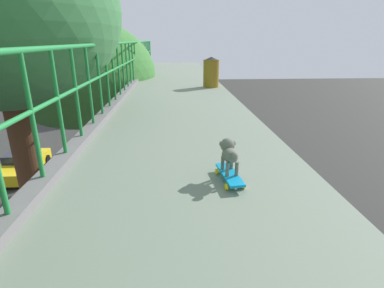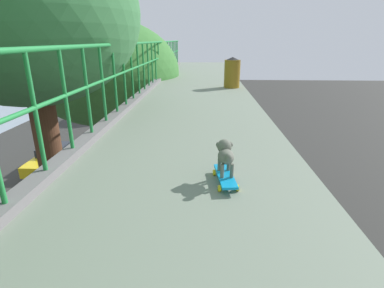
{
  "view_description": "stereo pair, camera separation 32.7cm",
  "coord_description": "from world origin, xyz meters",
  "px_view_note": "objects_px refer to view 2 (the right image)",
  "views": [
    {
      "loc": [
        1.02,
        -0.09,
        7.62
      ],
      "look_at": [
        1.21,
        2.99,
        6.53
      ],
      "focal_mm": 27.62,
      "sensor_mm": 36.0,
      "label": 1
    },
    {
      "loc": [
        1.35,
        -0.09,
        7.62
      ],
      "look_at": [
        1.21,
        2.99,
        6.53
      ],
      "focal_mm": 27.62,
      "sensor_mm": 36.0,
      "label": 2
    }
  ],
  "objects_px": {
    "car_yellow_cab_sixth": "(53,157)",
    "small_dog": "(225,153)",
    "toy_skateboard": "(225,177)",
    "litter_bin": "(232,72)",
    "city_bus": "(121,94)",
    "car_blue_fifth": "(79,195)"
  },
  "relations": [
    {
      "from": "city_bus",
      "to": "car_blue_fifth",
      "type": "bearing_deg",
      "value": -80.24
    },
    {
      "from": "litter_bin",
      "to": "toy_skateboard",
      "type": "bearing_deg",
      "value": -95.24
    },
    {
      "from": "toy_skateboard",
      "to": "car_yellow_cab_sixth",
      "type": "bearing_deg",
      "value": 124.42
    },
    {
      "from": "car_yellow_cab_sixth",
      "to": "litter_bin",
      "type": "height_order",
      "value": "litter_bin"
    },
    {
      "from": "car_blue_fifth",
      "to": "toy_skateboard",
      "type": "relative_size",
      "value": 7.86
    },
    {
      "from": "city_bus",
      "to": "toy_skateboard",
      "type": "height_order",
      "value": "toy_skateboard"
    },
    {
      "from": "car_yellow_cab_sixth",
      "to": "litter_bin",
      "type": "relative_size",
      "value": 4.98
    },
    {
      "from": "toy_skateboard",
      "to": "city_bus",
      "type": "bearing_deg",
      "value": 107.74
    },
    {
      "from": "car_blue_fifth",
      "to": "small_dog",
      "type": "xyz_separation_m",
      "value": [
        6.15,
        -9.45,
        5.92
      ]
    },
    {
      "from": "car_blue_fifth",
      "to": "car_yellow_cab_sixth",
      "type": "height_order",
      "value": "car_yellow_cab_sixth"
    },
    {
      "from": "car_blue_fifth",
      "to": "small_dog",
      "type": "height_order",
      "value": "small_dog"
    },
    {
      "from": "litter_bin",
      "to": "car_yellow_cab_sixth",
      "type": "bearing_deg",
      "value": 142.11
    },
    {
      "from": "toy_skateboard",
      "to": "car_blue_fifth",
      "type": "bearing_deg",
      "value": 122.89
    },
    {
      "from": "toy_skateboard",
      "to": "litter_bin",
      "type": "xyz_separation_m",
      "value": [
        0.56,
        6.14,
        0.38
      ]
    },
    {
      "from": "small_dog",
      "to": "litter_bin",
      "type": "distance_m",
      "value": 6.11
    },
    {
      "from": "toy_skateboard",
      "to": "litter_bin",
      "type": "height_order",
      "value": "litter_bin"
    },
    {
      "from": "car_blue_fifth",
      "to": "small_dog",
      "type": "relative_size",
      "value": 12.42
    },
    {
      "from": "small_dog",
      "to": "litter_bin",
      "type": "xyz_separation_m",
      "value": [
        0.57,
        6.08,
        0.15
      ]
    },
    {
      "from": "toy_skateboard",
      "to": "litter_bin",
      "type": "bearing_deg",
      "value": 84.76
    },
    {
      "from": "car_blue_fifth",
      "to": "car_yellow_cab_sixth",
      "type": "distance_m",
      "value": 5.77
    },
    {
      "from": "car_yellow_cab_sixth",
      "to": "small_dog",
      "type": "xyz_separation_m",
      "value": [
        9.65,
        -14.04,
        5.93
      ]
    },
    {
      "from": "car_yellow_cab_sixth",
      "to": "city_bus",
      "type": "distance_m",
      "value": 16.47
    }
  ]
}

